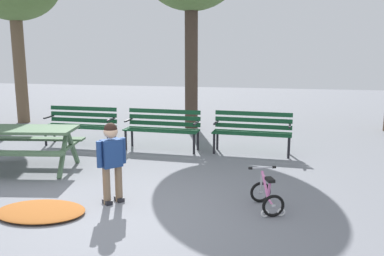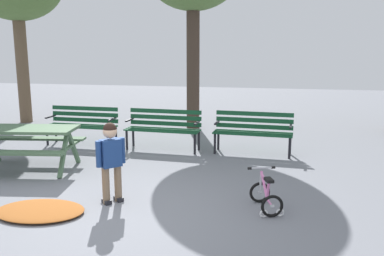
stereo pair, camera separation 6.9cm
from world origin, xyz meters
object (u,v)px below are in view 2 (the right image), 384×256
(child_standing, at_px, (111,156))
(park_bench_right, at_px, (253,129))
(park_bench_far_left, at_px, (83,122))
(park_bench_left, at_px, (164,126))
(kids_bicycle, at_px, (266,196))
(picnic_table, at_px, (25,137))

(child_standing, bearing_deg, park_bench_right, 61.29)
(park_bench_far_left, bearing_deg, child_standing, -57.48)
(park_bench_left, bearing_deg, kids_bicycle, -52.73)
(picnic_table, relative_size, child_standing, 1.73)
(park_bench_far_left, xyz_separation_m, kids_bicycle, (4.18, -3.03, -0.31))
(picnic_table, xyz_separation_m, child_standing, (2.14, -1.19, 0.09))
(picnic_table, height_order, park_bench_far_left, park_bench_far_left)
(park_bench_far_left, relative_size, kids_bicycle, 2.55)
(park_bench_far_left, xyz_separation_m, park_bench_left, (1.90, -0.04, 0.00))
(picnic_table, distance_m, child_standing, 2.45)
(park_bench_far_left, xyz_separation_m, park_bench_right, (3.80, 0.01, 0.00))
(park_bench_far_left, relative_size, child_standing, 1.40)
(picnic_table, height_order, park_bench_right, park_bench_right)
(picnic_table, relative_size, park_bench_right, 1.23)
(kids_bicycle, bearing_deg, park_bench_right, 97.00)
(park_bench_left, xyz_separation_m, kids_bicycle, (2.27, -2.99, -0.31))
(park_bench_right, relative_size, kids_bicycle, 2.58)
(park_bench_left, height_order, park_bench_right, same)
(child_standing, bearing_deg, kids_bicycle, 4.65)
(park_bench_right, height_order, kids_bicycle, park_bench_right)
(park_bench_right, xyz_separation_m, child_standing, (-1.76, -3.21, 0.17))
(park_bench_far_left, height_order, kids_bicycle, park_bench_far_left)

